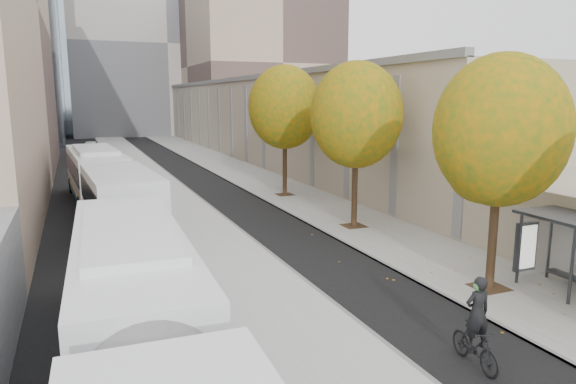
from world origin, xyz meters
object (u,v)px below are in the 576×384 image
bus_near (147,363)px  bus_far (105,184)px  distant_car (91,147)px  cyclist (476,334)px

bus_near → bus_far: size_ratio=0.96×
distant_car → bus_far: bearing=-87.5°
bus_far → distant_car: bearing=85.7°
bus_far → cyclist: bearing=-74.7°
bus_near → cyclist: size_ratio=8.06×
cyclist → distant_car: (-6.81, 54.56, -0.11)m
bus_near → bus_far: (0.41, 20.33, 0.07)m
cyclist → distant_car: bearing=102.8°
bus_near → cyclist: (7.47, -0.04, -0.80)m
bus_near → distant_car: size_ratio=4.28×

